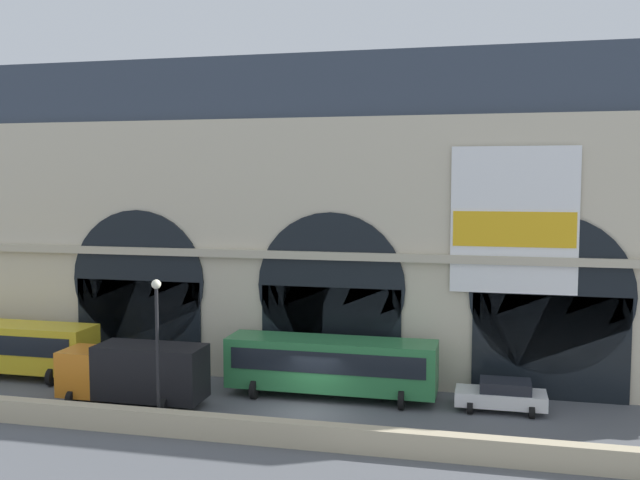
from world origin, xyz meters
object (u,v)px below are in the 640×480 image
(bus_west, at_px, (4,346))
(car_mideast, at_px, (502,395))
(street_lamp_quayside, at_px, (157,333))
(box_truck_midwest, at_px, (135,372))
(bus_center, at_px, (331,364))

(bus_west, xyz_separation_m, car_mideast, (28.08, 0.18, -0.98))
(car_mideast, height_order, street_lamp_quayside, street_lamp_quayside)
(bus_west, xyz_separation_m, box_truck_midwest, (9.95, -3.11, -0.08))
(bus_west, height_order, bus_center, same)
(car_mideast, bearing_deg, box_truck_midwest, -169.72)
(bus_west, distance_m, car_mideast, 28.09)
(box_truck_midwest, xyz_separation_m, bus_center, (9.43, 3.47, 0.08))
(box_truck_midwest, bearing_deg, street_lamp_quayside, -46.32)
(bus_west, distance_m, bus_center, 19.38)
(street_lamp_quayside, bearing_deg, bus_west, 154.92)
(box_truck_midwest, distance_m, bus_center, 10.05)
(bus_west, relative_size, box_truck_midwest, 1.47)
(box_truck_midwest, height_order, bus_center, box_truck_midwest)
(bus_west, height_order, street_lamp_quayside, street_lamp_quayside)
(bus_center, height_order, car_mideast, bus_center)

